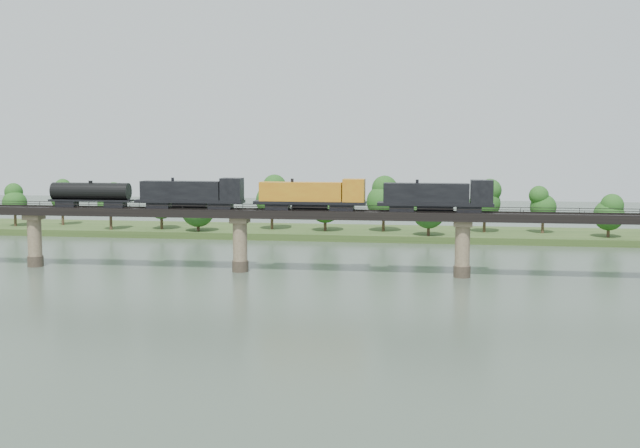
# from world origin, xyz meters

# --- Properties ---
(ground) EXTENTS (400.00, 400.00, 0.00)m
(ground) POSITION_xyz_m (0.00, 0.00, 0.00)
(ground) COLOR #324034
(ground) RESTS_ON ground
(far_bank) EXTENTS (300.00, 24.00, 1.60)m
(far_bank) POSITION_xyz_m (0.00, 85.00, 0.80)
(far_bank) COLOR #2E451B
(far_bank) RESTS_ON ground
(bridge) EXTENTS (236.00, 30.00, 11.50)m
(bridge) POSITION_xyz_m (0.00, 30.00, 5.46)
(bridge) COLOR #473A2D
(bridge) RESTS_ON ground
(bridge_superstructure) EXTENTS (220.00, 4.90, 0.75)m
(bridge_superstructure) POSITION_xyz_m (0.00, 30.00, 11.79)
(bridge_superstructure) COLOR black
(bridge_superstructure) RESTS_ON bridge
(far_treeline) EXTENTS (289.06, 17.54, 13.60)m
(far_treeline) POSITION_xyz_m (-8.21, 80.52, 8.83)
(far_treeline) COLOR #382619
(far_treeline) RESTS_ON far_bank
(freight_train) EXTENTS (81.64, 3.18, 5.62)m
(freight_train) POSITION_xyz_m (5.65, 30.00, 14.18)
(freight_train) COLOR black
(freight_train) RESTS_ON bridge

